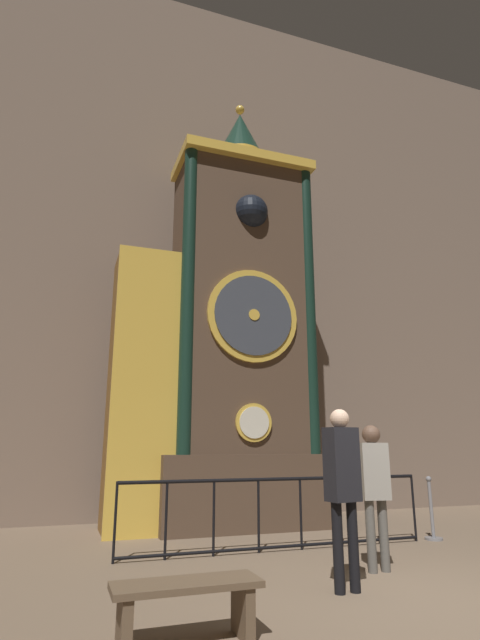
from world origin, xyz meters
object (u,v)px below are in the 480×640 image
(clock_tower, at_px, (224,335))
(visitor_near, at_px, (342,479))
(visitor_far, at_px, (374,481))
(stanchion_post, at_px, (432,519))
(visitor_bench, at_px, (186,600))

(clock_tower, distance_m, visitor_near, 4.94)
(clock_tower, xyz_separation_m, visitor_far, (0.78, -3.66, -2.54))
(visitor_near, xyz_separation_m, visitor_far, (0.81, 0.62, -0.08))
(visitor_near, bearing_deg, visitor_far, 28.65)
(visitor_near, xyz_separation_m, stanchion_post, (2.84, 2.11, -0.80))
(visitor_far, xyz_separation_m, visitor_bench, (-2.67, -1.40, -0.72))
(stanchion_post, xyz_separation_m, visitor_bench, (-4.71, -2.89, -0.00))
(clock_tower, bearing_deg, stanchion_post, -37.61)
(visitor_far, bearing_deg, visitor_bench, -141.08)
(visitor_near, relative_size, visitor_bench, 1.60)
(visitor_bench, bearing_deg, visitor_near, 22.63)
(visitor_near, distance_m, visitor_far, 1.02)
(visitor_far, relative_size, stanchion_post, 1.76)
(stanchion_post, relative_size, visitor_bench, 0.84)
(visitor_bench, bearing_deg, stanchion_post, 31.52)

